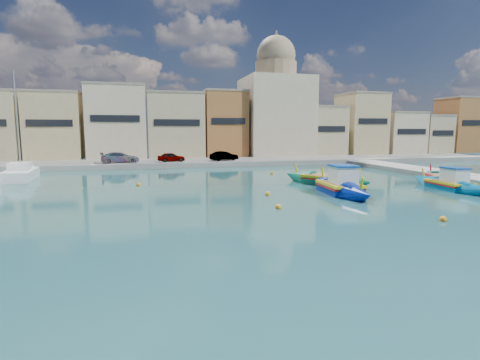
{
  "coord_description": "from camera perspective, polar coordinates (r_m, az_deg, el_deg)",
  "views": [
    {
      "loc": [
        -9.97,
        -16.87,
        4.58
      ],
      "look_at": [
        -4.26,
        6.0,
        1.4
      ],
      "focal_mm": 28.0,
      "sensor_mm": 36.0,
      "label": 1
    }
  ],
  "objects": [
    {
      "name": "luzzu_blue_cabin",
      "position": [
        28.04,
        14.97,
        -1.17
      ],
      "size": [
        2.89,
        9.2,
        3.21
      ],
      "color": "#001F9D",
      "rests_on": "ground"
    },
    {
      "name": "parked_cars",
      "position": [
        47.52,
        -11.88,
        3.46
      ],
      "size": [
        17.06,
        2.28,
        1.29
      ],
      "color": "#4C1919",
      "rests_on": "north_quay"
    },
    {
      "name": "ground",
      "position": [
        20.12,
        16.19,
        -5.79
      ],
      "size": [
        160.0,
        160.0,
        0.0
      ],
      "primitive_type": "plane",
      "color": "#164342",
      "rests_on": "ground"
    },
    {
      "name": "luzzu_green",
      "position": [
        32.41,
        12.81,
        -0.11
      ],
      "size": [
        6.18,
        8.52,
        2.7
      ],
      "color": "#0B7556",
      "rests_on": "ground"
    },
    {
      "name": "yacht_north",
      "position": [
        41.31,
        -30.0,
        0.87
      ],
      "size": [
        2.95,
        8.17,
        10.69
      ],
      "color": "white",
      "rests_on": "ground"
    },
    {
      "name": "north_townhouses",
      "position": [
        58.65,
        2.49,
        8.09
      ],
      "size": [
        83.2,
        7.87,
        10.19
      ],
      "color": "tan",
      "rests_on": "ground"
    },
    {
      "name": "luzzu_turquoise_cabin",
      "position": [
        33.09,
        29.29,
        -0.69
      ],
      "size": [
        2.23,
        8.52,
        2.71
      ],
      "color": "#006EA5",
      "rests_on": "ground"
    },
    {
      "name": "mooring_buoys",
      "position": [
        27.65,
        9.46,
        -1.79
      ],
      "size": [
        24.82,
        21.43,
        0.36
      ],
      "color": "#FFA41A",
      "rests_on": "ground"
    },
    {
      "name": "north_quay",
      "position": [
        50.06,
        -2.49,
        2.78
      ],
      "size": [
        80.0,
        8.0,
        0.6
      ],
      "primitive_type": "cube",
      "color": "gray",
      "rests_on": "ground"
    },
    {
      "name": "church_block",
      "position": [
        60.39,
        5.42,
        11.29
      ],
      "size": [
        10.0,
        10.0,
        19.1
      ],
      "color": "#C8B695",
      "rests_on": "ground"
    },
    {
      "name": "luzzu_cyan_mid",
      "position": [
        37.28,
        28.16,
        0.1
      ],
      "size": [
        5.03,
        7.94,
        2.34
      ],
      "color": "#00849A",
      "rests_on": "ground"
    }
  ]
}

